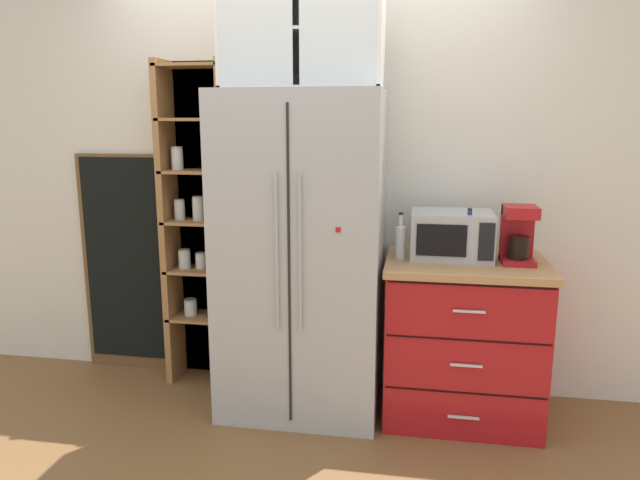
{
  "coord_description": "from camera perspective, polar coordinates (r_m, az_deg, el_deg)",
  "views": [
    {
      "loc": [
        0.64,
        -3.13,
        1.66
      ],
      "look_at": [
        0.1,
        0.01,
        1.0
      ],
      "focal_mm": 32.66,
      "sensor_mm": 36.0,
      "label": 1
    }
  ],
  "objects": [
    {
      "name": "bottle_clear",
      "position": [
        3.22,
        7.89,
        0.13
      ],
      "size": [
        0.06,
        0.06,
        0.26
      ],
      "color": "silver",
      "rests_on": "counter_cabinet"
    },
    {
      "name": "mug_cream",
      "position": [
        3.23,
        14.25,
        -1.21
      ],
      "size": [
        0.12,
        0.09,
        0.1
      ],
      "color": "silver",
      "rests_on": "counter_cabinet"
    },
    {
      "name": "refrigerator",
      "position": [
        3.29,
        -1.72,
        -1.48
      ],
      "size": [
        0.89,
        0.71,
        1.81
      ],
      "color": "#ADAFB5",
      "rests_on": "ground"
    },
    {
      "name": "microwave",
      "position": [
        3.28,
        12.77,
        0.49
      ],
      "size": [
        0.44,
        0.33,
        0.26
      ],
      "color": "#ADAFB5",
      "rests_on": "counter_cabinet"
    },
    {
      "name": "coffee_maker",
      "position": [
        3.27,
        18.84,
        0.57
      ],
      "size": [
        0.17,
        0.2,
        0.31
      ],
      "color": "#A8161C",
      "rests_on": "counter_cabinet"
    },
    {
      "name": "bottle_cobalt",
      "position": [
        3.19,
        14.33,
        0.12
      ],
      "size": [
        0.06,
        0.06,
        0.3
      ],
      "color": "navy",
      "rests_on": "counter_cabinet"
    },
    {
      "name": "pantry_shelf_column",
      "position": [
        3.73,
        -11.52,
        1.59
      ],
      "size": [
        0.47,
        0.28,
        2.01
      ],
      "color": "brown",
      "rests_on": "ground"
    },
    {
      "name": "counter_cabinet",
      "position": [
        3.4,
        13.77,
        -9.35
      ],
      "size": [
        0.87,
        0.65,
        0.9
      ],
      "color": "#A8161C",
      "rests_on": "ground"
    },
    {
      "name": "upper_cabinet",
      "position": [
        3.28,
        -1.68,
        19.67
      ],
      "size": [
        0.86,
        0.32,
        0.6
      ],
      "color": "silver",
      "rests_on": "refrigerator"
    },
    {
      "name": "ground_plane",
      "position": [
        3.6,
        -1.65,
        -15.69
      ],
      "size": [
        10.6,
        10.6,
        0.0
      ],
      "primitive_type": "plane",
      "color": "brown"
    },
    {
      "name": "wall_back_cream",
      "position": [
        3.61,
        -0.51,
        5.64
      ],
      "size": [
        4.91,
        0.1,
        2.55
      ],
      "primitive_type": "cube",
      "color": "silver",
      "rests_on": "ground"
    },
    {
      "name": "chalkboard_menu",
      "position": [
        4.05,
        -18.45,
        -2.17
      ],
      "size": [
        0.6,
        0.04,
        1.44
      ],
      "color": "brown",
      "rests_on": "ground"
    }
  ]
}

